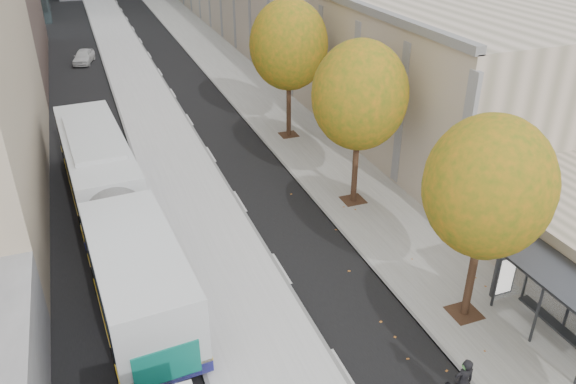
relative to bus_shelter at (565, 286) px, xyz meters
name	(u,v)px	position (x,y,z in m)	size (l,w,h in m)	color
bus_platform	(158,128)	(-9.56, 24.04, -2.11)	(4.25, 150.00, 0.15)	#B1B1B1
sidewalk	(275,113)	(-1.56, 24.04, -2.15)	(4.75, 150.00, 0.08)	gray
bus_shelter	(565,286)	(0.00, 0.00, 0.00)	(1.90, 4.40, 2.53)	#383A3F
tree_c	(488,187)	(-2.09, 2.04, 3.06)	(4.20, 4.20, 7.28)	black
tree_d	(360,96)	(-2.09, 11.04, 3.28)	(4.40, 4.40, 7.60)	black
tree_e	(289,45)	(-2.09, 20.04, 3.50)	(4.60, 4.60, 7.92)	black
bus_far	(112,204)	(-13.38, 11.74, -0.44)	(4.05, 19.34, 3.20)	silver
distant_car	(84,56)	(-13.16, 42.15, -1.58)	(1.43, 3.56, 1.21)	#BBBBBB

